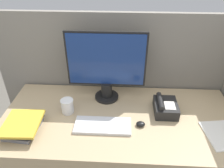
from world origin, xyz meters
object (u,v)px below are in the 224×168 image
mouse (141,124)px  desk_telephone (165,107)px  monitor (106,67)px  coffee_cup (67,106)px  book_stack (23,126)px  keyboard (103,126)px

mouse → desk_telephone: size_ratio=0.29×
monitor → desk_telephone: 0.52m
mouse → desk_telephone: 0.25m
desk_telephone → coffee_cup: bearing=-176.7°
mouse → book_stack: book_stack is taller
keyboard → book_stack: (-0.52, -0.06, 0.03)m
desk_telephone → monitor: bearing=160.2°
keyboard → book_stack: size_ratio=1.40×
monitor → mouse: monitor is taller
monitor → coffee_cup: size_ratio=5.46×
book_stack → mouse: bearing=6.1°
book_stack → desk_telephone: size_ratio=1.30×
monitor → mouse: bearing=-51.2°
keyboard → mouse: size_ratio=6.22×
keyboard → coffee_cup: (-0.27, 0.14, 0.04)m
keyboard → book_stack: 0.53m
monitor → coffee_cup: (-0.27, -0.20, -0.22)m
book_stack → desk_telephone: (0.96, 0.24, 0.00)m
keyboard → mouse: (0.26, 0.02, 0.01)m
coffee_cup → desk_telephone: (0.71, 0.04, -0.01)m
desk_telephone → book_stack: bearing=-165.9°
mouse → book_stack: bearing=-173.9°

